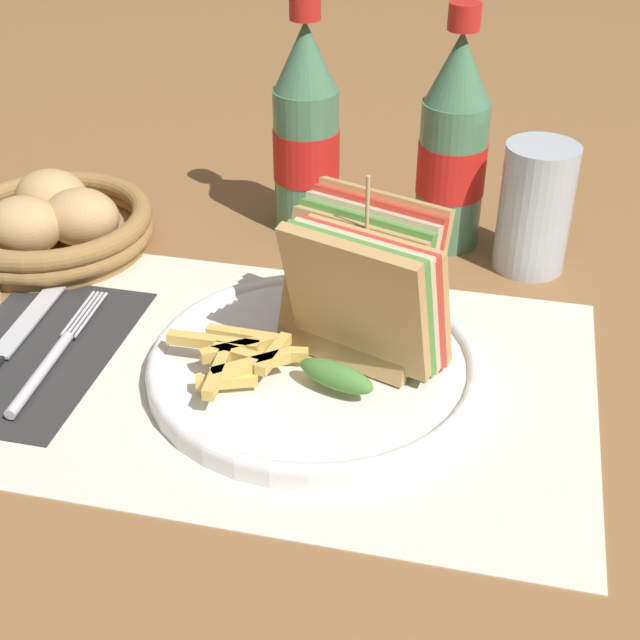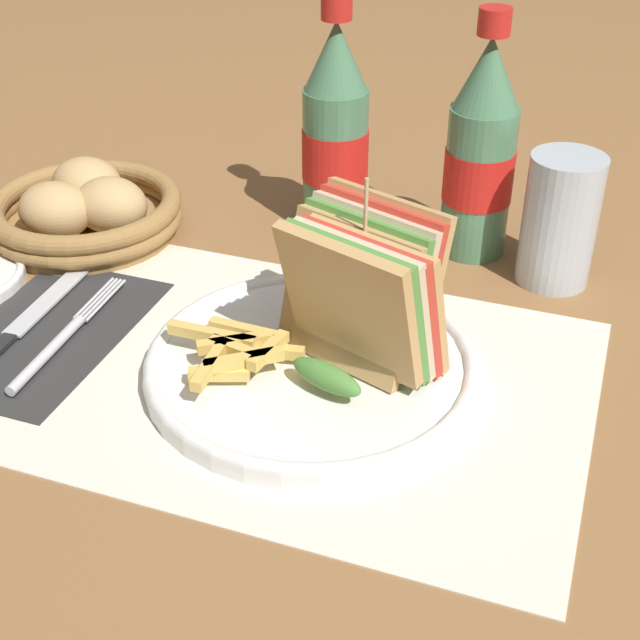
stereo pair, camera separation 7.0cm
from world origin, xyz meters
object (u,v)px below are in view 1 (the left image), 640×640
at_px(club_sandwich, 364,291).
at_px(fork, 50,360).
at_px(plate_main, 314,365).
at_px(coke_bottle_far, 453,147).
at_px(coke_bottle_near, 306,134).
at_px(knife, 8,345).
at_px(bread_basket, 54,224).
at_px(glass_near, 535,208).

xyz_separation_m(club_sandwich, fork, (-0.24, -0.06, -0.06)).
bearing_deg(fork, plate_main, 7.79).
xyz_separation_m(plate_main, fork, (-0.21, -0.04, -0.00)).
height_order(plate_main, club_sandwich, club_sandwich).
bearing_deg(coke_bottle_far, coke_bottle_near, 179.16).
xyz_separation_m(club_sandwich, knife, (-0.29, -0.04, -0.07)).
distance_m(knife, bread_basket, 0.18).
xyz_separation_m(club_sandwich, coke_bottle_far, (0.04, 0.23, 0.03)).
height_order(coke_bottle_far, bread_basket, coke_bottle_far).
bearing_deg(bread_basket, plate_main, -26.52).
xyz_separation_m(coke_bottle_near, coke_bottle_far, (0.14, -0.00, 0.00)).
distance_m(knife, coke_bottle_near, 0.34).
height_order(fork, glass_near, glass_near).
bearing_deg(bread_basket, club_sandwich, -21.42).
height_order(knife, coke_bottle_far, coke_bottle_far).
relative_size(plate_main, glass_near, 2.16).
xyz_separation_m(club_sandwich, glass_near, (0.12, 0.20, -0.01)).
height_order(club_sandwich, fork, club_sandwich).
distance_m(plate_main, glass_near, 0.27).
xyz_separation_m(plate_main, club_sandwich, (0.03, 0.02, 0.06)).
bearing_deg(plate_main, coke_bottle_near, 104.92).
distance_m(fork, coke_bottle_near, 0.33).
relative_size(plate_main, coke_bottle_far, 1.13).
xyz_separation_m(fork, bread_basket, (-0.09, 0.19, 0.02)).
distance_m(coke_bottle_near, coke_bottle_far, 0.14).
bearing_deg(bread_basket, coke_bottle_near, 24.09).
bearing_deg(knife, glass_near, 27.56).
xyz_separation_m(plate_main, glass_near, (0.16, 0.22, 0.05)).
bearing_deg(bread_basket, fork, -64.62).
bearing_deg(club_sandwich, plate_main, -152.70).
bearing_deg(club_sandwich, coke_bottle_near, 113.57).
relative_size(club_sandwich, fork, 0.88).
distance_m(coke_bottle_near, glass_near, 0.23).
bearing_deg(coke_bottle_far, fork, -134.83).
height_order(club_sandwich, bread_basket, club_sandwich).
distance_m(coke_bottle_far, bread_basket, 0.39).
relative_size(coke_bottle_near, bread_basket, 1.20).
distance_m(coke_bottle_far, glass_near, 0.10).
distance_m(fork, knife, 0.05).
distance_m(coke_bottle_near, bread_basket, 0.26).
relative_size(plate_main, coke_bottle_near, 1.13).
height_order(knife, bread_basket, bread_basket).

